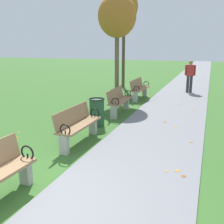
# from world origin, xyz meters

# --- Properties ---
(ground_plane) EXTENTS (80.00, 80.00, 0.00)m
(ground_plane) POSITION_xyz_m (0.00, 0.00, 0.00)
(ground_plane) COLOR #386628
(paved_walkway) EXTENTS (2.44, 44.00, 0.02)m
(paved_walkway) POSITION_xyz_m (1.22, 18.00, 0.01)
(paved_walkway) COLOR slate
(paved_walkway) RESTS_ON ground
(park_bench_2) EXTENTS (0.49, 1.60, 0.90)m
(park_bench_2) POSITION_xyz_m (-0.50, 2.93, 0.49)
(park_bench_2) COLOR #93704C
(park_bench_2) RESTS_ON ground
(park_bench_3) EXTENTS (0.52, 1.61, 0.90)m
(park_bench_3) POSITION_xyz_m (-0.50, 6.00, 0.49)
(park_bench_3) COLOR #93704C
(park_bench_3) RESTS_ON ground
(park_bench_4) EXTENTS (0.52, 1.61, 0.90)m
(park_bench_4) POSITION_xyz_m (-0.50, 8.76, 0.49)
(park_bench_4) COLOR #93704C
(park_bench_4) RESTS_ON ground
(tree_1) EXTENTS (1.64, 1.64, 4.49)m
(tree_1) POSITION_xyz_m (-1.49, 8.50, 3.54)
(tree_1) COLOR brown
(tree_1) RESTS_ON ground
(tree_2) EXTENTS (1.53, 1.53, 5.25)m
(tree_2) POSITION_xyz_m (-2.26, 11.73, 4.34)
(tree_2) COLOR #4C3D2D
(tree_2) RESTS_ON ground
(pedestrian_walking) EXTENTS (0.53, 0.27, 1.62)m
(pedestrian_walking) POSITION_xyz_m (1.49, 11.22, 0.93)
(pedestrian_walking) COLOR #2D2D38
(pedestrian_walking) RESTS_ON paved_walkway
(trash_bin) EXTENTS (0.48, 0.48, 0.84)m
(trash_bin) POSITION_xyz_m (-0.65, 4.41, 0.42)
(trash_bin) COLOR #234C2D
(trash_bin) RESTS_ON ground
(scattered_leaves) EXTENTS (4.73, 11.02, 0.02)m
(scattered_leaves) POSITION_xyz_m (0.31, 3.85, 0.01)
(scattered_leaves) COLOR #AD6B23
(scattered_leaves) RESTS_ON ground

